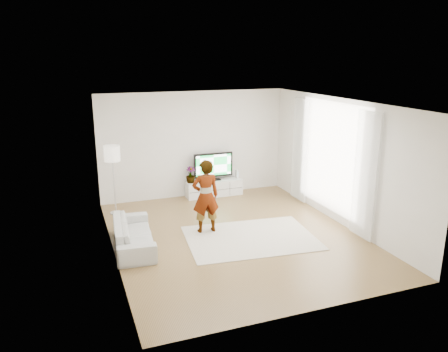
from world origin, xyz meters
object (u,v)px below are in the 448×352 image
object	(u,v)px
media_console	(214,188)
player	(206,196)
floor_lamp	(112,157)
television	(213,166)
sofa	(133,234)
rug	(251,238)

from	to	relation	value
media_console	player	xyz separation A→B (m)	(-0.98, -2.32, 0.59)
floor_lamp	television	bearing A→B (deg)	10.67
sofa	media_console	bearing A→B (deg)	-40.41
media_console	rug	size ratio (longest dim) A/B	0.58
television	player	xyz separation A→B (m)	(-0.98, -2.35, -0.03)
television	rug	size ratio (longest dim) A/B	0.41
player	rug	bearing A→B (deg)	142.57
rug	sofa	xyz separation A→B (m)	(-2.35, 0.43, 0.27)
rug	player	distance (m)	1.29
rug	player	world-z (taller)	player
sofa	floor_lamp	distance (m)	2.36
television	sofa	world-z (taller)	television
television	rug	xyz separation A→B (m)	(-0.21, -3.00, -0.83)
sofa	floor_lamp	bearing A→B (deg)	7.70
player	sofa	world-z (taller)	player
television	rug	world-z (taller)	television
media_console	television	world-z (taller)	television
television	floor_lamp	bearing A→B (deg)	-169.33
media_console	sofa	world-z (taller)	sofa
rug	sofa	size ratio (longest dim) A/B	1.41
television	player	distance (m)	2.55
rug	floor_lamp	world-z (taller)	floor_lamp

